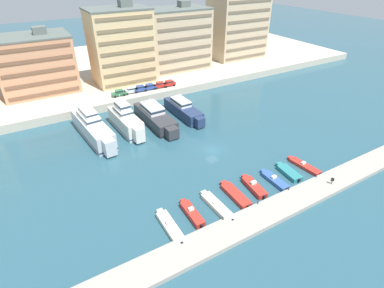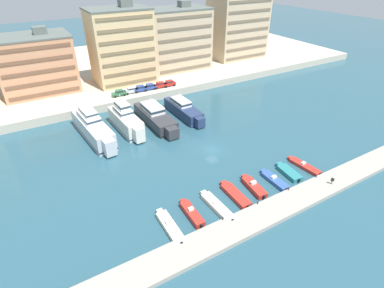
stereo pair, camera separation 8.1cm
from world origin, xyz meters
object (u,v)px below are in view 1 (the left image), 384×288
(motorboat_red_left, at_px, (192,213))
(motorboat_cream_mid_left, at_px, (217,206))
(motorboat_red_center, at_px, (254,187))
(car_green_far_left, at_px, (119,93))
(motorboat_red_right, at_px, (304,166))
(car_blue_center_left, at_px, (149,87))
(motorboat_red_center_left, at_px, (235,195))
(car_red_center, at_px, (160,85))
(car_red_center_right, at_px, (169,83))
(car_silver_left, at_px, (131,90))
(yacht_ivory_left, at_px, (126,120))
(yacht_navy_center_left, at_px, (183,110))
(motorboat_blue_center_right, at_px, (274,180))
(motorboat_teal_mid_right, at_px, (289,172))
(motorboat_cream_far_left, at_px, (170,227))
(car_blue_mid_left, at_px, (140,88))
(yacht_charcoal_mid_left, at_px, (155,117))
(yacht_silver_far_left, at_px, (93,128))
(pedestrian_near_edge, at_px, (332,180))

(motorboat_red_left, height_order, motorboat_cream_mid_left, motorboat_red_left)
(motorboat_red_center, relative_size, car_green_far_left, 1.67)
(motorboat_red_right, bearing_deg, car_blue_center_left, 103.67)
(motorboat_red_center_left, xyz_separation_m, car_red_center, (8.79, 50.05, 2.90))
(motorboat_red_center_left, distance_m, car_red_center_right, 51.35)
(car_silver_left, relative_size, car_red_center_right, 1.01)
(yacht_ivory_left, bearing_deg, motorboat_red_right, -52.49)
(motorboat_red_left, bearing_deg, yacht_navy_center_left, 63.15)
(yacht_navy_center_left, height_order, motorboat_cream_mid_left, yacht_navy_center_left)
(motorboat_red_left, distance_m, car_silver_left, 51.29)
(yacht_navy_center_left, relative_size, motorboat_red_center, 2.52)
(motorboat_blue_center_right, distance_m, car_blue_center_left, 50.83)
(motorboat_teal_mid_right, xyz_separation_m, car_blue_center_left, (-7.82, 50.22, 2.89))
(motorboat_red_center_left, bearing_deg, motorboat_blue_center_right, -2.89)
(motorboat_red_center_left, bearing_deg, motorboat_cream_far_left, -176.03)
(motorboat_blue_center_right, relative_size, car_blue_mid_left, 1.70)
(motorboat_cream_far_left, xyz_separation_m, car_red_center, (22.30, 50.98, 2.85))
(yacht_ivory_left, xyz_separation_m, motorboat_teal_mid_right, (21.38, -33.56, -2.17))
(yacht_charcoal_mid_left, bearing_deg, yacht_silver_far_left, 176.87)
(car_blue_center_left, bearing_deg, motorboat_red_right, -76.33)
(motorboat_red_center_left, distance_m, motorboat_red_right, 17.58)
(motorboat_blue_center_right, xyz_separation_m, motorboat_red_right, (8.55, 0.37, -0.03))
(motorboat_red_center, xyz_separation_m, car_blue_mid_left, (-1.91, 50.24, 2.80))
(motorboat_cream_far_left, relative_size, car_blue_mid_left, 2.01)
(motorboat_blue_center_right, xyz_separation_m, car_blue_center_left, (-3.67, 50.62, 2.91))
(motorboat_red_center_left, relative_size, car_red_center, 1.89)
(yacht_navy_center_left, distance_m, car_green_far_left, 20.76)
(motorboat_cream_far_left, height_order, car_silver_left, car_silver_left)
(motorboat_cream_far_left, relative_size, car_red_center_right, 2.01)
(yacht_charcoal_mid_left, distance_m, car_red_center_right, 20.93)
(yacht_ivory_left, height_order, motorboat_red_center_left, yacht_ivory_left)
(motorboat_cream_far_left, xyz_separation_m, car_blue_mid_left, (15.83, 51.14, 2.85))
(motorboat_cream_far_left, xyz_separation_m, motorboat_red_center_left, (13.50, 0.94, -0.06))
(motorboat_red_right, height_order, car_silver_left, car_silver_left)
(yacht_charcoal_mid_left, distance_m, motorboat_blue_center_right, 34.90)
(motorboat_teal_mid_right, distance_m, car_green_far_left, 53.20)
(motorboat_cream_far_left, relative_size, car_blue_center_left, 2.00)
(car_blue_center_left, relative_size, car_red_center, 0.99)
(yacht_silver_far_left, relative_size, car_red_center, 5.12)
(car_green_far_left, bearing_deg, motorboat_cream_far_left, -100.23)
(yacht_ivory_left, relative_size, car_green_far_left, 3.93)
(yacht_silver_far_left, distance_m, motorboat_red_left, 34.91)
(yacht_silver_far_left, xyz_separation_m, car_red_center, (24.99, 16.11, 0.73))
(car_blue_mid_left, height_order, car_red_center_right, same)
(motorboat_teal_mid_right, relative_size, car_green_far_left, 1.55)
(yacht_navy_center_left, relative_size, car_red_center_right, 4.26)
(yacht_charcoal_mid_left, distance_m, car_silver_left, 17.30)
(motorboat_blue_center_right, bearing_deg, pedestrian_near_edge, -39.57)
(motorboat_red_right, relative_size, car_red_center, 1.86)
(yacht_ivory_left, distance_m, yacht_charcoal_mid_left, 7.73)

